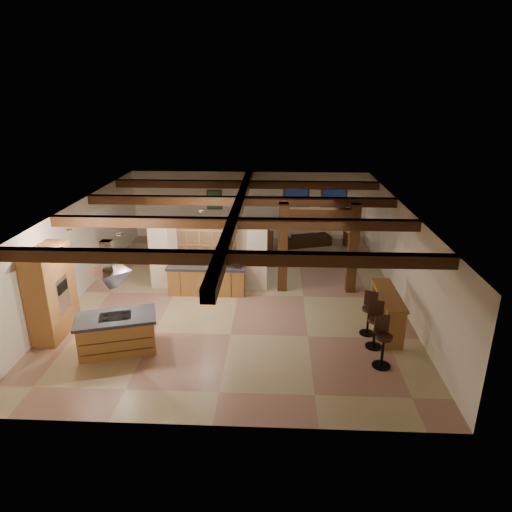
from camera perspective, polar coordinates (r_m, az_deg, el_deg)
The scene contains 23 objects.
ground at distance 14.59m, azimuth -2.24°, elevation -4.90°, with size 12.00×12.00×0.00m, color tan.
room_walls at distance 13.93m, azimuth -2.34°, elevation 1.74°, with size 12.00×12.00×12.00m.
ceiling_beams at distance 13.65m, azimuth -2.40°, elevation 5.64°, with size 10.00×12.00×0.28m.
timber_posts at distance 14.42m, azimuth 7.79°, elevation 2.15°, with size 2.50×0.30×2.90m.
partition_wall at distance 14.74m, azimuth -6.01°, elevation -0.10°, with size 3.80×0.18×2.20m, color silver.
pantry_cabinet at distance 13.07m, azimuth -24.24°, elevation -4.14°, with size 0.67×1.60×2.40m.
back_counter at distance 14.62m, azimuth -6.14°, elevation -2.93°, with size 2.50×0.66×0.94m.
upper_display_cabinet at distance 14.32m, azimuth -6.23°, elevation 2.45°, with size 1.80×0.36×0.95m.
range_hood at distance 11.43m, azimuth -17.63°, elevation -3.49°, with size 1.10×1.10×1.40m.
back_windows at distance 19.73m, azimuth 7.35°, elevation 6.29°, with size 2.70×0.07×1.70m.
framed_art at distance 19.80m, azimuth -5.22°, elevation 7.02°, with size 0.65×0.05×0.85m.
recessed_cans at distance 12.29m, azimuth -15.08°, elevation 3.83°, with size 3.16×2.46×0.03m.
kitchen_island at distance 11.99m, azimuth -16.97°, elevation -9.19°, with size 2.15×1.54×0.96m.
dining_table at distance 17.50m, azimuth -1.18°, elevation 0.58°, with size 1.77×0.99×0.62m, color #3E1C0F.
sofa at distance 19.21m, azimuth 6.34°, elevation 2.18°, with size 1.96×0.77×0.57m, color black.
microwave at distance 14.29m, azimuth -2.72°, elevation -0.87°, with size 0.42×0.29×0.23m, color #B8B8BC.
bar_counter at distance 12.71m, azimuth 16.10°, elevation -6.00°, with size 0.54×2.11×1.11m.
side_table at distance 19.40m, azimuth 11.81°, elevation 2.13°, with size 0.50×0.50×0.62m, color #3A1E0E.
table_lamp at distance 19.25m, azimuth 11.92°, elevation 3.63°, with size 0.27×0.27×0.31m.
bar_stool_a at distance 11.22m, azimuth 15.55°, elevation -10.31°, with size 0.45×0.46×1.25m.
bar_stool_b at distance 11.96m, azimuth 14.70°, elevation -8.30°, with size 0.42×0.44×1.22m.
bar_stool_c at distance 12.53m, azimuth 13.94°, elevation -6.95°, with size 0.43×0.45×1.17m.
dining_chairs at distance 17.39m, azimuth -1.19°, elevation 1.62°, with size 2.17×2.17×1.27m.
Camera 1 is at (1.19, -13.16, 6.19)m, focal length 32.00 mm.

